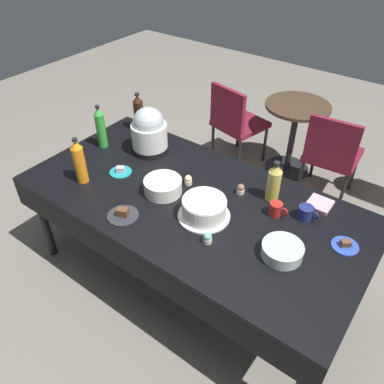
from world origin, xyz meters
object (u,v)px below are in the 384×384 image
(dessert_plate_charcoal, at_px, (123,214))
(cupcake_berry, at_px, (241,189))
(slow_cooker, at_px, (149,132))
(maroon_chair_left, at_px, (236,120))
(glass_salad_bowl, at_px, (282,251))
(coffee_mug_navy, at_px, (306,213))
(dessert_plate_teal, at_px, (121,171))
(dessert_plate_cobalt, at_px, (345,245))
(round_cafe_table, at_px, (294,126))
(soda_bottle_cola, at_px, (139,113))
(maroon_chair_right, at_px, (332,152))
(frosted_layer_cake, at_px, (204,209))
(coffee_mug_red, at_px, (276,209))
(soda_bottle_orange_juice, at_px, (79,162))
(potluck_table, at_px, (192,206))
(soda_bottle_lime_soda, at_px, (101,128))
(cupcake_cocoa, at_px, (208,238))
(ceramic_snack_bowl, at_px, (163,186))
(cupcake_vanilla, at_px, (188,180))
(soda_bottle_ginger_ale, at_px, (274,182))

(dessert_plate_charcoal, relative_size, cupcake_berry, 2.79)
(slow_cooker, distance_m, maroon_chair_left, 1.28)
(glass_salad_bowl, distance_m, coffee_mug_navy, 0.35)
(dessert_plate_teal, relative_size, dessert_plate_cobalt, 1.02)
(dessert_plate_charcoal, height_order, cupcake_berry, cupcake_berry)
(glass_salad_bowl, height_order, dessert_plate_teal, glass_salad_bowl)
(dessert_plate_cobalt, xyz_separation_m, round_cafe_table, (-0.96, 1.53, -0.26))
(soda_bottle_cola, bearing_deg, maroon_chair_right, 38.86)
(frosted_layer_cake, xyz_separation_m, maroon_chair_left, (-0.73, 1.57, -0.32))
(slow_cooker, xyz_separation_m, coffee_mug_red, (1.07, -0.09, -0.12))
(dessert_plate_charcoal, relative_size, soda_bottle_orange_juice, 0.58)
(coffee_mug_navy, bearing_deg, maroon_chair_left, 134.72)
(glass_salad_bowl, bearing_deg, coffee_mug_navy, 93.71)
(glass_salad_bowl, distance_m, dessert_plate_cobalt, 0.36)
(slow_cooker, height_order, maroon_chair_right, slow_cooker)
(potluck_table, distance_m, coffee_mug_navy, 0.70)
(soda_bottle_orange_juice, bearing_deg, dessert_plate_charcoal, -11.60)
(soda_bottle_lime_soda, bearing_deg, cupcake_berry, 6.37)
(maroon_chair_right, bearing_deg, frosted_layer_cake, -98.95)
(cupcake_cocoa, xyz_separation_m, soda_bottle_lime_soda, (-1.20, 0.36, 0.12))
(dessert_plate_charcoal, xyz_separation_m, coffee_mug_navy, (0.87, 0.63, 0.03))
(frosted_layer_cake, bearing_deg, ceramic_snack_bowl, 174.22)
(maroon_chair_left, bearing_deg, coffee_mug_navy, -45.28)
(glass_salad_bowl, bearing_deg, potluck_table, 171.58)
(cupcake_cocoa, bearing_deg, coffee_mug_navy, 55.59)
(dessert_plate_teal, xyz_separation_m, soda_bottle_lime_soda, (-0.35, 0.17, 0.14))
(frosted_layer_cake, xyz_separation_m, coffee_mug_red, (0.33, 0.27, -0.02))
(cupcake_vanilla, height_order, maroon_chair_right, maroon_chair_right)
(cupcake_berry, xyz_separation_m, coffee_mug_navy, (0.43, 0.02, 0.01))
(frosted_layer_cake, distance_m, dessert_plate_cobalt, 0.80)
(dessert_plate_teal, relative_size, round_cafe_table, 0.21)
(ceramic_snack_bowl, xyz_separation_m, cupcake_berry, (0.40, 0.29, -0.02))
(cupcake_cocoa, bearing_deg, cupcake_vanilla, 138.38)
(dessert_plate_cobalt, height_order, soda_bottle_cola, soda_bottle_cola)
(dessert_plate_teal, relative_size, cupcake_cocoa, 2.24)
(frosted_layer_cake, distance_m, dessert_plate_teal, 0.72)
(glass_salad_bowl, xyz_separation_m, cupcake_berry, (-0.45, 0.33, -0.00))
(dessert_plate_teal, bearing_deg, cupcake_berry, 20.96)
(soda_bottle_lime_soda, bearing_deg, round_cafe_table, 61.72)
(dessert_plate_teal, xyz_separation_m, maroon_chair_left, (-0.01, 1.54, -0.27))
(ceramic_snack_bowl, distance_m, cupcake_vanilla, 0.18)
(dessert_plate_cobalt, xyz_separation_m, cupcake_vanilla, (-1.02, -0.06, 0.02))
(soda_bottle_ginger_ale, bearing_deg, cupcake_berry, -159.05)
(cupcake_vanilla, bearing_deg, potluck_table, -43.82)
(dessert_plate_charcoal, bearing_deg, soda_bottle_orange_juice, 168.40)
(cupcake_vanilla, height_order, maroon_chair_left, maroon_chair_left)
(potluck_table, height_order, soda_bottle_lime_soda, soda_bottle_lime_soda)
(coffee_mug_navy, bearing_deg, slow_cooker, 179.45)
(dessert_plate_cobalt, height_order, cupcake_vanilla, cupcake_vanilla)
(slow_cooker, distance_m, soda_bottle_orange_juice, 0.56)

